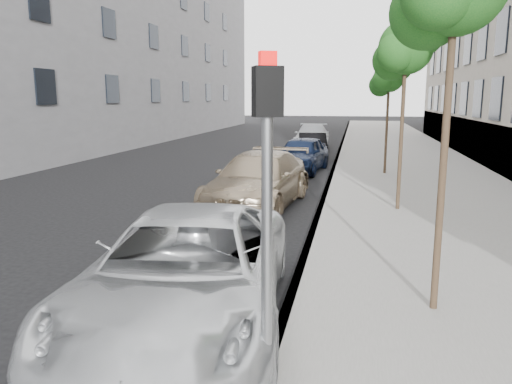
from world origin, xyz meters
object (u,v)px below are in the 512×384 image
(tree_mid, at_px, (407,47))
(sedan_rear, at_px, (312,136))
(tree_far, at_px, (390,77))
(sedan_blue, at_px, (302,154))
(suv, at_px, (258,180))
(signal_pole, at_px, (267,198))
(minivan, at_px, (187,272))
(sedan_black, at_px, (312,146))

(tree_mid, bearing_deg, sedan_rear, 102.58)
(tree_far, height_order, sedan_blue, tree_far)
(tree_mid, relative_size, suv, 0.95)
(tree_far, relative_size, sedan_blue, 1.03)
(signal_pole, height_order, sedan_rear, signal_pole)
(minivan, height_order, sedan_black, minivan)
(signal_pole, xyz_separation_m, sedan_blue, (-1.44, 16.45, -1.46))
(sedan_black, bearing_deg, sedan_rear, 87.70)
(suv, bearing_deg, tree_mid, 4.63)
(minivan, distance_m, sedan_blue, 14.64)
(tree_mid, xyz_separation_m, signal_pole, (-1.93, -9.25, -2.10))
(sedan_blue, distance_m, sedan_black, 4.70)
(minivan, xyz_separation_m, sedan_rear, (-0.46, 24.40, -0.04))
(signal_pole, height_order, sedan_black, signal_pole)
(minivan, bearing_deg, tree_mid, 59.06)
(tree_mid, height_order, sedan_black, tree_mid)
(sedan_rear, bearing_deg, minivan, -91.50)
(sedan_blue, xyz_separation_m, sedan_black, (0.04, 4.70, -0.09))
(sedan_black, height_order, sedan_rear, sedan_rear)
(suv, relative_size, sedan_black, 1.34)
(sedan_black, bearing_deg, tree_mid, -81.86)
(tree_far, bearing_deg, sedan_black, 121.65)
(signal_pole, distance_m, sedan_blue, 16.57)
(tree_far, xyz_separation_m, minivan, (-3.33, -13.95, -3.04))
(sedan_black, relative_size, sedan_rear, 0.78)
(sedan_black, bearing_deg, signal_pole, -93.69)
(signal_pole, distance_m, sedan_black, 21.25)
(sedan_black, xyz_separation_m, sedan_rear, (-0.46, 5.06, 0.08))
(signal_pole, relative_size, sedan_black, 0.84)
(sedan_blue, distance_m, sedan_rear, 9.77)
(minivan, bearing_deg, signal_pole, -59.06)
(tree_far, bearing_deg, sedan_blue, 168.32)
(signal_pole, height_order, suv, signal_pole)
(tree_far, relative_size, sedan_rear, 0.89)
(minivan, xyz_separation_m, sedan_black, (0.00, 19.34, -0.12))
(signal_pole, xyz_separation_m, sedan_black, (-1.40, 21.15, -1.54))
(tree_mid, relative_size, signal_pole, 1.52)
(tree_mid, distance_m, sedan_blue, 8.71)
(tree_mid, height_order, tree_far, tree_mid)
(minivan, bearing_deg, tree_far, 69.72)
(signal_pole, bearing_deg, suv, 76.93)
(tree_far, bearing_deg, minivan, -103.42)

